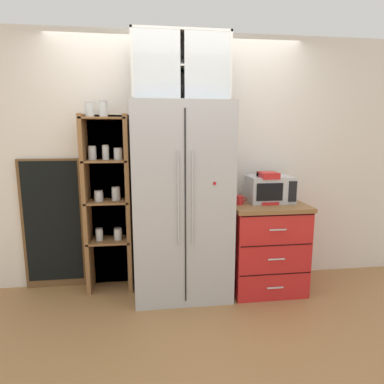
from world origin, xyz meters
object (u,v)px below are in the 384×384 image
microwave (270,189)px  chalkboard_menu (53,224)px  coffee_maker (267,187)px  mug_sage (269,199)px  refrigerator (182,202)px  bottle_green (264,189)px  mug_red (240,200)px

microwave → chalkboard_menu: chalkboard_menu is taller
coffee_maker → chalkboard_menu: size_ratio=0.23×
coffee_maker → mug_sage: bearing=-88.5°
coffee_maker → chalkboard_menu: (-2.13, 0.28, -0.38)m
coffee_maker → mug_sage: coffee_maker is taller
refrigerator → mug_sage: bearing=-3.5°
mug_sage → coffee_maker: bearing=91.5°
bottle_green → chalkboard_menu: 2.17m
microwave → coffee_maker: coffee_maker is taller
mug_sage → chalkboard_menu: bearing=170.8°
mug_red → bottle_green: bottle_green is taller
microwave → mug_red: size_ratio=3.96×
refrigerator → coffee_maker: size_ratio=5.98×
mug_red → mug_sage: (0.29, -0.02, 0.00)m
refrigerator → coffee_maker: 0.86m
bottle_green → coffee_maker: bearing=-90.0°
microwave → mug_red: microwave is taller
microwave → mug_sage: size_ratio=3.67×
mug_red → bottle_green: 0.32m
bottle_green → chalkboard_menu: bearing=174.1°
microwave → mug_sage: 0.14m
mug_red → mug_sage: size_ratio=0.93×
mug_sage → chalkboard_menu: chalkboard_menu is taller
refrigerator → microwave: bearing=3.5°
refrigerator → mug_red: 0.56m
microwave → bottle_green: bearing=156.8°
coffee_maker → bottle_green: size_ratio=1.04×
refrigerator → mug_red: size_ratio=16.67×
coffee_maker → mug_sage: size_ratio=2.58×
refrigerator → chalkboard_menu: bearing=167.1°
microwave → chalkboard_menu: bearing=173.7°
refrigerator → mug_sage: size_ratio=15.45×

